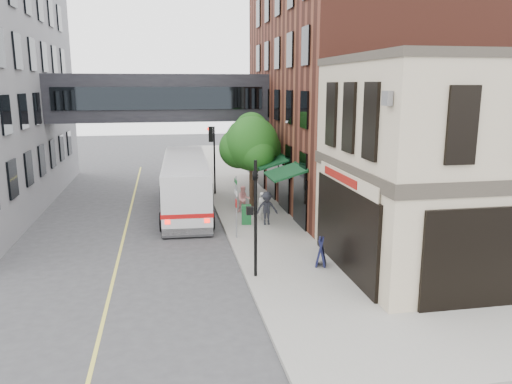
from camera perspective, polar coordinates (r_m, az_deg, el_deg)
name	(u,v)px	position (r m, az deg, el deg)	size (l,w,h in m)	color
ground	(255,302)	(17.64, -0.15, -12.47)	(120.00, 120.00, 0.00)	#38383A
sidewalk_main	(246,204)	(31.04, -1.19, -1.37)	(4.00, 60.00, 0.15)	gray
corner_building	(467,165)	(21.60, 22.95, 2.85)	(10.19, 8.12, 8.45)	#C0B293
brick_building	(365,90)	(33.35, 12.40, 11.30)	(13.76, 18.00, 14.00)	#57261B
skyway_bridge	(160,98)	(33.78, -10.92, 10.54)	(14.00, 3.18, 3.00)	black
traffic_signal_near	(255,204)	(18.59, -0.15, -1.43)	(0.44, 0.22, 4.60)	black
traffic_signal_far	(212,147)	(33.16, -5.04, 5.20)	(0.53, 0.28, 4.50)	black
street_sign_pole	(236,201)	(23.64, -2.28, -1.08)	(0.08, 0.75, 3.00)	gray
street_tree	(251,144)	(29.63, -0.60, 5.53)	(3.80, 3.20, 5.60)	#382619
lane_marking	(126,229)	(26.88, -14.67, -4.08)	(0.12, 40.00, 0.01)	#D8CC4C
bus	(186,182)	(29.68, -8.04, 1.15)	(3.12, 11.56, 3.09)	silver
pedestrian_a	(263,206)	(27.07, 0.75, -1.59)	(0.55, 0.36, 1.50)	white
pedestrian_b	(244,199)	(28.57, -1.42, -0.83)	(0.75, 0.58, 1.54)	pink
pedestrian_c	(267,208)	(26.05, 1.24, -1.87)	(1.13, 0.65, 1.75)	black
newspaper_box	(246,215)	(26.25, -1.11, -2.59)	(0.51, 0.45, 1.01)	#135726
sandwich_board	(321,252)	(20.50, 7.43, -6.80)	(0.41, 0.64, 1.14)	#111333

